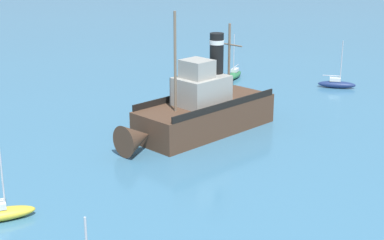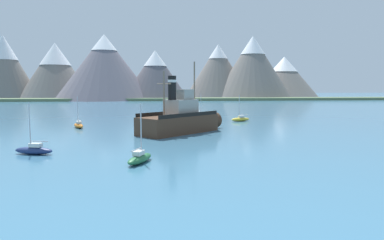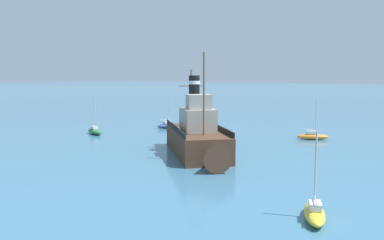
# 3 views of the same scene
# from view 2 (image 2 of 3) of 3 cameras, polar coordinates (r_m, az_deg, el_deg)

# --- Properties ---
(ground_plane) EXTENTS (600.00, 600.00, 0.00)m
(ground_plane) POSITION_cam_2_polar(r_m,az_deg,el_deg) (45.33, -3.39, -2.49)
(ground_plane) COLOR teal
(mountain_ridge) EXTENTS (190.26, 65.57, 34.05)m
(mountain_ridge) POSITION_cam_2_polar(r_m,az_deg,el_deg) (184.78, -6.69, 8.37)
(mountain_ridge) COLOR slate
(mountain_ridge) RESTS_ON ground
(shoreline_strip) EXTENTS (240.00, 12.00, 1.20)m
(shoreline_strip) POSITION_cam_2_polar(r_m,az_deg,el_deg) (159.00, -5.50, 3.46)
(shoreline_strip) COLOR #5B704C
(shoreline_strip) RESTS_ON ground
(old_tugboat) EXTENTS (12.96, 12.14, 9.90)m
(old_tugboat) POSITION_cam_2_polar(r_m,az_deg,el_deg) (47.40, -1.75, 0.10)
(old_tugboat) COLOR #4C3323
(old_tugboat) RESTS_ON ground
(sailboat_orange) EXTENTS (2.56, 3.92, 4.90)m
(sailboat_orange) POSITION_cam_2_polar(r_m,az_deg,el_deg) (55.81, -18.38, -0.81)
(sailboat_orange) COLOR orange
(sailboat_orange) RESTS_ON ground
(sailboat_yellow) EXTENTS (3.95, 2.28, 4.90)m
(sailboat_yellow) POSITION_cam_2_polar(r_m,az_deg,el_deg) (63.72, 8.07, 0.18)
(sailboat_yellow) COLOR gold
(sailboat_yellow) RESTS_ON ground
(sailboat_red) EXTENTS (3.94, 2.36, 4.90)m
(sailboat_red) POSITION_cam_2_polar(r_m,az_deg,el_deg) (72.07, 1.24, 0.85)
(sailboat_red) COLOR #B22823
(sailboat_red) RESTS_ON ground
(sailboat_navy) EXTENTS (3.96, 2.12, 4.90)m
(sailboat_navy) POSITION_cam_2_polar(r_m,az_deg,el_deg) (35.56, -24.86, -4.53)
(sailboat_navy) COLOR navy
(sailboat_navy) RESTS_ON ground
(sailboat_green) EXTENTS (2.54, 3.92, 4.90)m
(sailboat_green) POSITION_cam_2_polar(r_m,az_deg,el_deg) (29.01, -8.70, -6.26)
(sailboat_green) COLOR #286B3D
(sailboat_green) RESTS_ON ground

